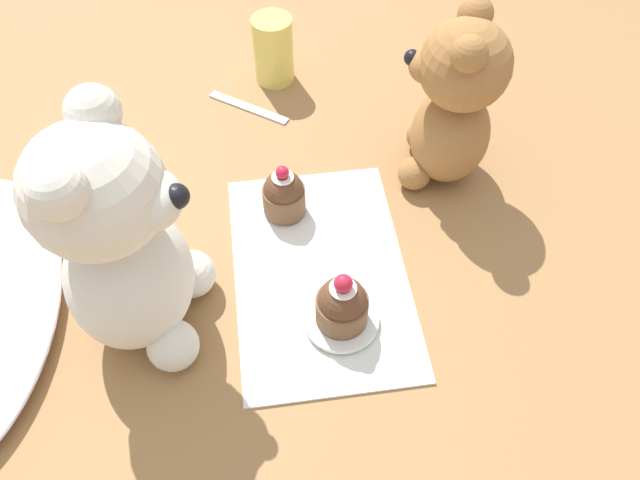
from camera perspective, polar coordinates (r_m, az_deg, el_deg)
The scene contains 9 objects.
ground_plane at distance 0.64m, azimuth -0.00°, elevation -3.03°, with size 4.00×4.00×0.00m, color #9E7042.
knitted_placemat at distance 0.64m, azimuth -0.00°, elevation -2.88°, with size 0.27×0.18×0.01m, color silver.
teddy_bear_cream at distance 0.54m, azimuth -17.70°, elevation -0.45°, with size 0.15×0.14×0.25m.
teddy_bear_tan at distance 0.69m, azimuth 12.15°, elevation 12.11°, with size 0.12×0.12×0.20m.
cupcake_near_cream_bear at distance 0.67m, azimuth -3.33°, elevation 4.23°, with size 0.05×0.05×0.07m.
saucer_plate at distance 0.61m, azimuth 1.96°, elevation -7.24°, with size 0.07×0.07×0.01m, color white.
cupcake_near_tan_bear at distance 0.58m, azimuth 2.04°, elevation -5.87°, with size 0.05×0.05×0.07m.
juice_glass at distance 0.84m, azimuth -4.29°, elevation 16.96°, with size 0.05×0.05×0.09m, color #EADB66.
teaspoon at distance 0.82m, azimuth -6.56°, elevation 12.01°, with size 0.11×0.01×0.01m, color silver.
Camera 1 is at (-0.36, 0.05, 0.53)m, focal length 35.00 mm.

